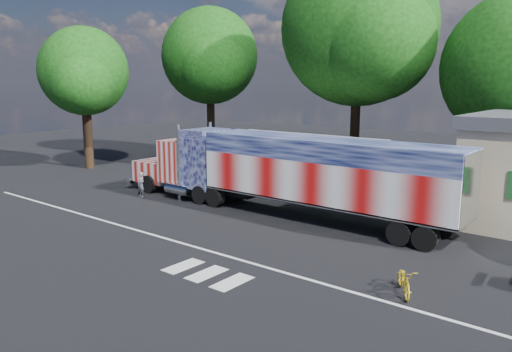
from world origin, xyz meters
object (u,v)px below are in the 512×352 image
Objects in this scene: tree_w_a at (84,72)px; semi_truck at (282,171)px; coach_bus at (303,159)px; woman at (141,184)px; tree_nw_a at (211,57)px; bicycle at (404,280)px; tree_n_mid at (360,29)px.

semi_truck is at bearing -5.15° from tree_w_a.
semi_truck is at bearing -64.49° from coach_bus.
semi_truck is 7.99m from coach_bus.
woman is at bearing -19.07° from tree_w_a.
woman is 0.11× the size of tree_nw_a.
woman is at bearing -166.89° from semi_truck.
coach_bus is at bearing -22.14° from tree_nw_a.
bicycle is at bearing -46.25° from coach_bus.
tree_n_mid reaches higher than coach_bus.
coach_bus is 6.44× the size of bicycle.
bicycle is 32.83m from tree_nw_a.
tree_w_a is 20.79m from tree_n_mid.
tree_n_mid reaches higher than semi_truck.
bicycle is 0.13× the size of tree_nw_a.
tree_w_a is 11.40m from tree_nw_a.
woman is 0.14× the size of tree_w_a.
tree_nw_a is 14.48m from tree_n_mid.
tree_w_a is at bearing 174.85° from semi_truck.
tree_nw_a is at bearing 124.73° from woman.
bicycle is at bearing -35.34° from tree_nw_a.
bicycle is 0.16× the size of tree_w_a.
coach_bus is 0.84× the size of tree_nw_a.
coach_bus is 7.57× the size of woman.
tree_w_a is (-19.85, 1.79, 5.19)m from semi_truck.
tree_w_a reaches higher than semi_truck.
woman is 0.85× the size of bicycle.
coach_bus is at bearing -97.52° from tree_n_mid.
tree_w_a is at bearing -104.32° from tree_nw_a.
tree_n_mid is at bearing 82.48° from coach_bus.
woman is 18.81m from tree_nw_a.
bicycle is (12.26, -12.81, -1.22)m from coach_bus.
semi_truck is 1.88× the size of tree_w_a.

